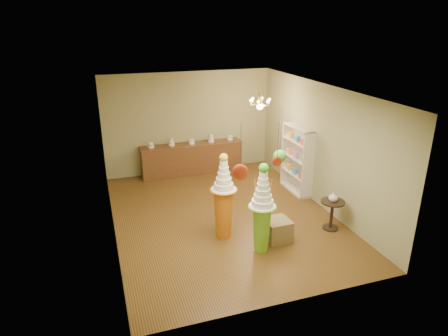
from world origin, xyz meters
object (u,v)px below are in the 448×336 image
object	(u,v)px
pedestal_green	(262,217)
round_table	(332,211)
sideboard	(192,158)
pedestal_orange	(224,206)

from	to	relation	value
pedestal_green	round_table	distance (m)	1.89
sideboard	round_table	bearing A→B (deg)	-63.89
sideboard	pedestal_green	bearing A→B (deg)	-86.70
pedestal_green	sideboard	bearing A→B (deg)	93.30
pedestal_green	pedestal_orange	xyz separation A→B (m)	(-0.54, 0.78, -0.03)
pedestal_green	pedestal_orange	distance (m)	0.95
pedestal_green	sideboard	xyz separation A→B (m)	(-0.27, 4.61, -0.27)
sideboard	pedestal_orange	bearing A→B (deg)	-94.04
pedestal_green	pedestal_orange	size ratio (longest dim) A/B	1.00
pedestal_orange	sideboard	distance (m)	3.85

